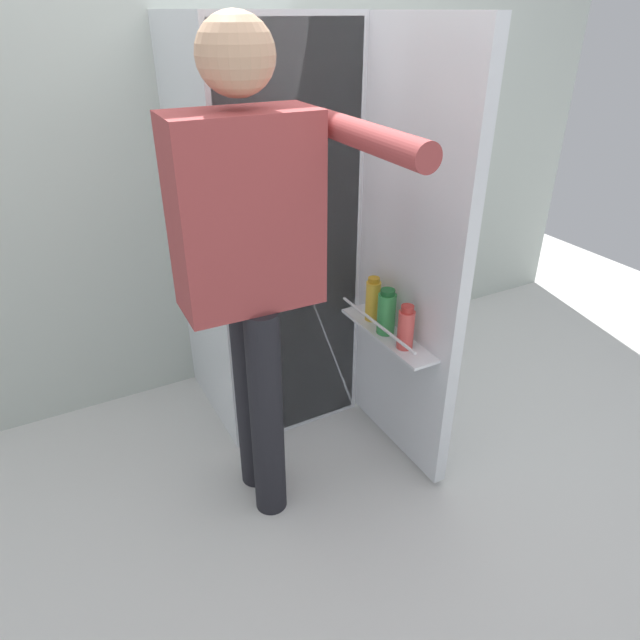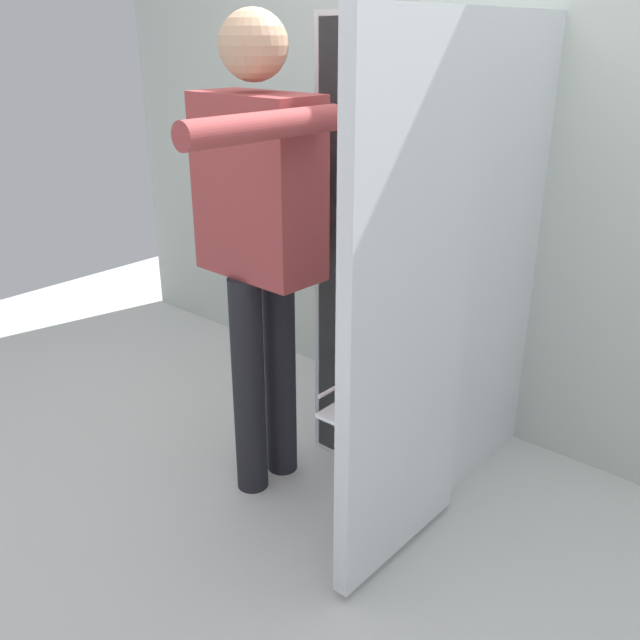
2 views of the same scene
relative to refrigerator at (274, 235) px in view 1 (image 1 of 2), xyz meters
The scene contains 4 objects.
ground_plane 1.00m from the refrigerator, 92.96° to the right, with size 6.08×6.08×0.00m, color silver.
kitchen_wall 0.64m from the refrigerator, 93.62° to the left, with size 4.40×0.10×2.69m, color beige.
refrigerator is the anchor object (origin of this frame).
person 0.66m from the refrigerator, 120.21° to the right, with size 0.56×0.79×1.72m.
Camera 1 is at (-0.90, -1.63, 1.72)m, focal length 31.75 mm.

